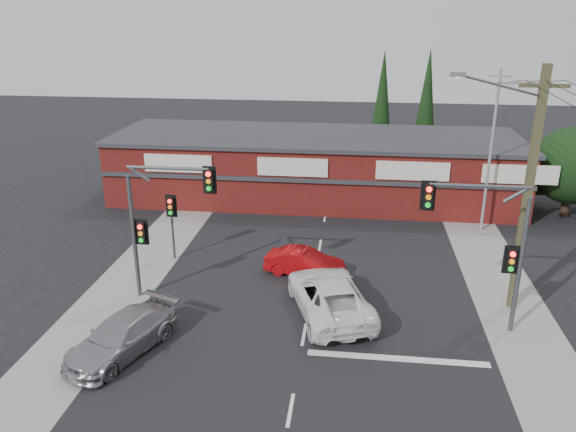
# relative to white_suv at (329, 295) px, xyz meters

# --- Properties ---
(ground) EXTENTS (120.00, 120.00, 0.00)m
(ground) POSITION_rel_white_suv_xyz_m (-0.87, -1.52, -0.80)
(ground) COLOR black
(ground) RESTS_ON ground
(road_strip) EXTENTS (14.00, 70.00, 0.01)m
(road_strip) POSITION_rel_white_suv_xyz_m (-0.87, 3.48, -0.80)
(road_strip) COLOR black
(road_strip) RESTS_ON ground
(verge_left) EXTENTS (3.00, 70.00, 0.02)m
(verge_left) POSITION_rel_white_suv_xyz_m (-9.37, 3.48, -0.79)
(verge_left) COLOR gray
(verge_left) RESTS_ON ground
(verge_right) EXTENTS (3.00, 70.00, 0.02)m
(verge_right) POSITION_rel_white_suv_xyz_m (7.63, 3.48, -0.79)
(verge_right) COLOR gray
(verge_right) RESTS_ON ground
(stop_line) EXTENTS (6.50, 0.35, 0.01)m
(stop_line) POSITION_rel_white_suv_xyz_m (2.63, -3.02, -0.79)
(stop_line) COLOR silver
(stop_line) RESTS_ON ground
(white_suv) EXTENTS (4.34, 6.32, 1.61)m
(white_suv) POSITION_rel_white_suv_xyz_m (0.00, 0.00, 0.00)
(white_suv) COLOR white
(white_suv) RESTS_ON ground
(silver_suv) EXTENTS (3.52, 5.12, 1.38)m
(silver_suv) POSITION_rel_white_suv_xyz_m (-7.34, -3.82, -0.11)
(silver_suv) COLOR #999B9E
(silver_suv) RESTS_ON ground
(red_sedan) EXTENTS (3.92, 1.99, 1.23)m
(red_sedan) POSITION_rel_white_suv_xyz_m (-1.36, 3.48, -0.19)
(red_sedan) COLOR #A1090C
(red_sedan) RESTS_ON ground
(lane_dashes) EXTENTS (0.12, 36.98, 0.01)m
(lane_dashes) POSITION_rel_white_suv_xyz_m (-0.87, -1.83, -0.79)
(lane_dashes) COLOR silver
(lane_dashes) RESTS_ON ground
(shop_building) EXTENTS (27.30, 8.40, 4.22)m
(shop_building) POSITION_rel_white_suv_xyz_m (-1.86, 15.47, 1.33)
(shop_building) COLOR #4A110E
(shop_building) RESTS_ON ground
(tree_cluster) EXTENTS (5.90, 5.10, 5.50)m
(tree_cluster) POSITION_rel_white_suv_xyz_m (13.83, 13.92, 2.09)
(tree_cluster) COLOR #2D2116
(tree_cluster) RESTS_ON ground
(conifer_near) EXTENTS (1.80, 1.80, 9.25)m
(conifer_near) POSITION_rel_white_suv_xyz_m (2.63, 22.48, 4.68)
(conifer_near) COLOR #2D2116
(conifer_near) RESTS_ON ground
(conifer_far) EXTENTS (1.80, 1.80, 9.25)m
(conifer_far) POSITION_rel_white_suv_xyz_m (6.13, 24.48, 4.68)
(conifer_far) COLOR #2D2116
(conifer_far) RESTS_ON ground
(traffic_mast_left) EXTENTS (3.77, 0.27, 5.97)m
(traffic_mast_left) POSITION_rel_white_suv_xyz_m (-7.29, 0.48, 3.13)
(traffic_mast_left) COLOR #47494C
(traffic_mast_left) RESTS_ON ground
(traffic_mast_right) EXTENTS (3.96, 0.27, 5.97)m
(traffic_mast_right) POSITION_rel_white_suv_xyz_m (6.00, -0.52, 3.14)
(traffic_mast_right) COLOR #47494C
(traffic_mast_right) RESTS_ON ground
(pedestal_signal) EXTENTS (0.55, 0.27, 3.38)m
(pedestal_signal) POSITION_rel_white_suv_xyz_m (-8.07, 4.49, 1.60)
(pedestal_signal) COLOR #47494C
(pedestal_signal) RESTS_ON ground
(utility_pole) EXTENTS (4.38, 0.59, 10.00)m
(utility_pole) POSITION_rel_white_suv_xyz_m (7.50, 1.47, 4.59)
(utility_pole) COLOR #4B482A
(utility_pole) RESTS_ON ground
(steel_pole) EXTENTS (1.20, 0.16, 9.00)m
(steel_pole) POSITION_rel_white_suv_xyz_m (8.13, 10.48, 3.90)
(steel_pole) COLOR gray
(steel_pole) RESTS_ON ground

